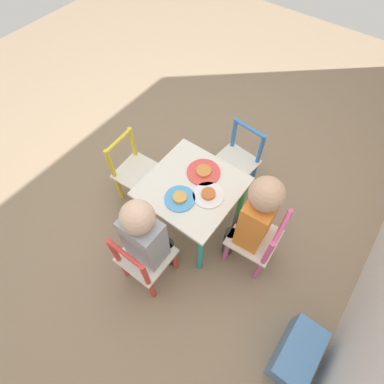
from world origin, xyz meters
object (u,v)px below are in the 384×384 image
at_px(kids_table, 192,193).
at_px(storage_bin, 297,354).
at_px(child_right, 147,236).
at_px(plate_back, 208,195).
at_px(chair_red, 144,259).
at_px(chair_yellow, 136,172).
at_px(chair_blue, 237,162).
at_px(plate_right, 180,198).
at_px(chair_pink, 257,240).
at_px(child_back, 255,217).
at_px(plate_left, 204,172).

distance_m(kids_table, storage_bin, 0.99).
relative_size(child_right, plate_back, 4.33).
bearing_deg(chair_red, child_right, -90.00).
relative_size(chair_yellow, storage_bin, 1.56).
height_order(chair_blue, plate_right, chair_blue).
distance_m(chair_pink, chair_yellow, 0.88).
bearing_deg(plate_right, chair_blue, 175.29).
distance_m(kids_table, child_back, 0.40).
relative_size(chair_red, child_back, 0.65).
relative_size(chair_red, chair_blue, 1.00).
xyz_separation_m(chair_blue, chair_yellow, (0.47, -0.49, 0.00)).
bearing_deg(chair_blue, plate_right, -88.83).
height_order(child_back, child_right, child_back).
distance_m(chair_yellow, plate_back, 0.59).
distance_m(chair_blue, child_back, 0.58).
relative_size(chair_red, plate_left, 2.60).
distance_m(chair_red, chair_yellow, 0.61).
height_order(kids_table, child_back, child_back).
bearing_deg(plate_back, plate_left, -135.00).
relative_size(plate_right, storage_bin, 0.53).
distance_m(chair_red, chair_blue, 0.88).
xyz_separation_m(plate_back, storage_bin, (0.32, 0.79, -0.35)).
bearing_deg(chair_yellow, chair_blue, -49.63).
relative_size(plate_back, plate_left, 0.89).
height_order(kids_table, plate_right, plate_right).
bearing_deg(storage_bin, chair_yellow, -102.49).
bearing_deg(chair_pink, plate_left, -104.19).
distance_m(kids_table, plate_back, 0.14).
distance_m(plate_back, plate_right, 0.16).
bearing_deg(storage_bin, plate_left, -115.72).
distance_m(child_right, plate_back, 0.40).
bearing_deg(chair_yellow, child_right, -132.18).
bearing_deg(plate_left, kids_table, -0.00).
bearing_deg(chair_red, storage_bin, -172.72).
distance_m(chair_blue, plate_back, 0.49).
height_order(kids_table, plate_left, plate_left).
distance_m(chair_pink, plate_left, 0.49).
distance_m(chair_blue, plate_right, 0.59).
relative_size(plate_back, plate_right, 1.02).
bearing_deg(plate_back, chair_red, -13.78).
xyz_separation_m(kids_table, storage_bin, (0.32, 0.90, -0.26)).
height_order(chair_yellow, plate_left, chair_yellow).
height_order(child_back, plate_back, child_back).
relative_size(child_right, plate_left, 3.86).
height_order(chair_pink, plate_right, chair_pink).
height_order(plate_right, plate_left, same).
xyz_separation_m(chair_red, plate_left, (-0.55, -0.00, 0.20)).
bearing_deg(chair_pink, chair_yellow, -90.10).
distance_m(child_right, plate_left, 0.49).
relative_size(kids_table, chair_pink, 1.02).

